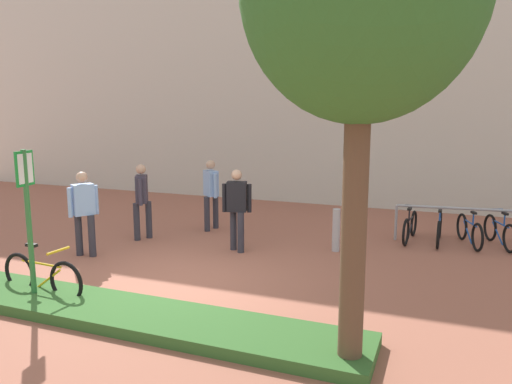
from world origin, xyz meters
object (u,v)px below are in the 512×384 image
at_px(bollard_steel, 336,230).
at_px(person_casual_tan, 84,208).
at_px(person_shirt_blue, 211,190).
at_px(bike_at_sign, 42,276).
at_px(bike_rack_cluster, 484,230).
at_px(person_suited_navy, 237,205).
at_px(person_suited_dark, 142,197).
at_px(parking_sign_post, 27,204).

xyz_separation_m(bollard_steel, person_casual_tan, (-4.63, -2.18, 0.53)).
bearing_deg(person_shirt_blue, bike_at_sign, -95.79).
xyz_separation_m(bollard_steel, person_shirt_blue, (-3.25, 0.71, 0.53)).
distance_m(bike_rack_cluster, person_suited_navy, 5.40).
relative_size(person_shirt_blue, person_suited_dark, 1.00).
relative_size(parking_sign_post, person_casual_tan, 1.37).
height_order(person_suited_navy, person_suited_dark, same).
relative_size(parking_sign_post, person_shirt_blue, 1.37).
height_order(bollard_steel, person_suited_dark, person_suited_dark).
xyz_separation_m(bike_rack_cluster, person_casual_tan, (-7.54, -3.74, 0.64)).
xyz_separation_m(bike_at_sign, person_suited_dark, (-0.56, 3.56, 0.63)).
distance_m(parking_sign_post, bike_at_sign, 1.21).
relative_size(parking_sign_post, bollard_steel, 2.62).
relative_size(bollard_steel, person_shirt_blue, 0.52).
bearing_deg(bollard_steel, person_shirt_blue, 167.63).
xyz_separation_m(bike_rack_cluster, person_suited_navy, (-4.83, -2.31, 0.64)).
distance_m(bike_rack_cluster, person_shirt_blue, 6.25).
xyz_separation_m(person_shirt_blue, person_suited_dark, (-1.06, -1.36, 0.00)).
distance_m(person_shirt_blue, person_casual_tan, 3.20).
distance_m(person_suited_navy, person_casual_tan, 3.06).
relative_size(bike_at_sign, person_shirt_blue, 0.98).
xyz_separation_m(parking_sign_post, bollard_steel, (3.71, 4.42, -1.09)).
distance_m(parking_sign_post, person_shirt_blue, 5.19).
relative_size(bollard_steel, person_suited_dark, 0.52).
height_order(parking_sign_post, bollard_steel, parking_sign_post).
xyz_separation_m(bollard_steel, person_suited_navy, (-1.92, -0.75, 0.53)).
bearing_deg(bike_at_sign, person_suited_navy, 62.21).
relative_size(bike_rack_cluster, person_suited_navy, 2.17).
xyz_separation_m(parking_sign_post, bike_rack_cluster, (6.62, 5.99, -1.20)).
relative_size(bike_rack_cluster, bollard_steel, 4.15).
distance_m(bike_at_sign, person_shirt_blue, 4.99).
relative_size(bollard_steel, person_casual_tan, 0.52).
distance_m(person_shirt_blue, person_suited_navy, 1.97).
xyz_separation_m(person_shirt_blue, person_suited_navy, (1.33, -1.46, 0.00)).
bearing_deg(person_casual_tan, parking_sign_post, -67.69).
bearing_deg(parking_sign_post, person_casual_tan, 112.31).
bearing_deg(bollard_steel, bike_at_sign, -131.68).
height_order(bike_at_sign, person_suited_navy, person_suited_navy).
xyz_separation_m(bike_at_sign, person_shirt_blue, (0.50, 4.92, 0.63)).
bearing_deg(person_suited_navy, person_suited_dark, 177.56).
height_order(bollard_steel, person_shirt_blue, person_shirt_blue).
relative_size(bike_at_sign, person_casual_tan, 0.98).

